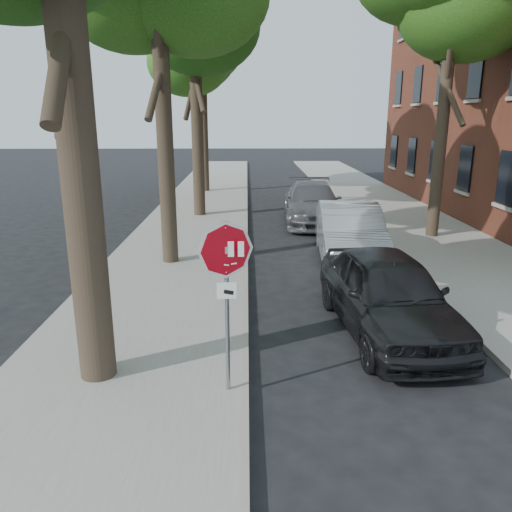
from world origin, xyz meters
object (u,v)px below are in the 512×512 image
Objects in this scene: tree_mid_b at (193,10)px; tree_right at (451,13)px; car_a at (388,294)px; car_c at (312,203)px; tree_far at (202,54)px; stop_sign at (226,275)px; car_b at (350,233)px.

tree_mid_b reaches higher than tree_right.
car_a is 10.60m from car_c.
tree_far is 1.74× the size of car_c.
tree_mid_b is 1.93× the size of car_c.
stop_sign reaches higher than car_b.
car_b is (5.02, -6.69, -7.18)m from tree_mid_b.
tree_far is 11.53m from car_c.
car_b is at bearing -68.74° from tree_far.
tree_mid_b reaches higher than car_b.
tree_far is at bearing 92.44° from tree_mid_b.
tree_right is 10.74m from car_a.
car_c is at bearing -59.09° from tree_far.
tree_far reaches higher than car_b.
stop_sign is 0.28× the size of tree_far.
tree_far and tree_right have the same top height.
stop_sign is 0.25× the size of tree_mid_b.
car_b is (-3.38, -2.67, -6.39)m from tree_right.
car_a is 5.14m from car_b.
car_a is at bearing -74.99° from tree_far.
tree_right is (6.68, 10.14, 5.26)m from stop_sign.
tree_right is 1.88× the size of car_b.
tree_far is at bearing 95.46° from stop_sign.
stop_sign is 8.24m from car_b.
tree_mid_b is at bearing -87.56° from tree_far.
tree_mid_b is at bearing 154.48° from tree_right.
stop_sign is 0.28× the size of tree_right.
tree_right reaches higher than car_c.
tree_far is 1.99× the size of car_a.
car_b is 0.93× the size of car_c.
car_a is 0.87× the size of car_c.
tree_mid_b reaches higher than car_a.
car_c is (2.89, 12.93, -1.17)m from stop_sign.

